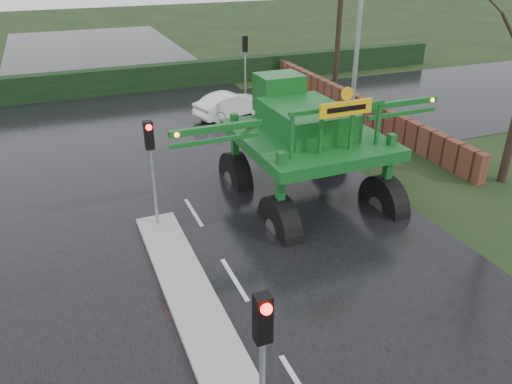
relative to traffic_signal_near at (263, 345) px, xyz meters
name	(u,v)px	position (x,y,z in m)	size (l,w,h in m)	color
road_main	(179,188)	(1.30, 11.01, -2.59)	(14.00, 80.00, 0.02)	black
road_cross	(147,136)	(1.30, 17.01, -2.58)	(80.00, 12.00, 0.02)	black
median_island	(198,312)	(0.00, 4.01, -2.51)	(1.20, 10.00, 0.16)	gray
hedge_row	(119,81)	(1.30, 25.01, -1.84)	(44.00, 0.90, 1.50)	black
brick_wall	(342,99)	(11.80, 17.01, -1.99)	(0.40, 20.00, 1.20)	#592D1E
traffic_signal_near	(263,345)	(0.00, 0.00, 0.00)	(0.26, 0.33, 3.52)	gray
traffic_signal_mid	(151,152)	(0.00, 8.50, 0.00)	(0.26, 0.33, 3.52)	gray
traffic_signal_far	(245,53)	(7.80, 21.02, 0.00)	(0.26, 0.33, 3.52)	gray
street_light_right	(355,1)	(9.49, 13.01, 3.40)	(3.85, 0.30, 10.00)	gray
crop_sprayer	(278,150)	(3.52, 7.22, 0.00)	(9.81, 6.15, 5.48)	black
white_sedan	(231,117)	(5.90, 18.19, -2.59)	(1.34, 3.84, 1.27)	white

